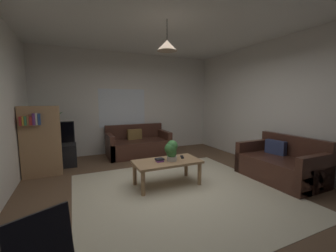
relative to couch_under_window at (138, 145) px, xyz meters
name	(u,v)px	position (x,y,z in m)	size (l,w,h in m)	color
floor	(175,188)	(-0.05, -2.39, -0.28)	(5.03, 5.79, 0.02)	brown
rug	(181,192)	(-0.05, -2.59, -0.27)	(3.27, 3.18, 0.01)	beige
wall_back	(130,103)	(-0.05, 0.53, 1.15)	(5.15, 0.06, 2.83)	silver
wall_right	(281,105)	(2.50, -2.39, 1.15)	(0.06, 5.79, 2.83)	silver
ceiling	(176,15)	(-0.05, -2.39, 2.57)	(5.03, 5.79, 0.02)	white
window_pane	(122,108)	(-0.29, 0.50, 1.01)	(1.31, 0.01, 1.07)	white
couch_under_window	(138,145)	(0.00, 0.00, 0.00)	(1.65, 0.88, 0.82)	#47281E
couch_right_side	(280,165)	(1.96, -2.86, 0.00)	(0.88, 1.42, 0.82)	#47281E
coffee_table	(167,164)	(-0.11, -2.20, 0.10)	(1.18, 0.60, 0.44)	#A87F56
book_on_table_0	(160,161)	(-0.26, -2.19, 0.18)	(0.12, 0.12, 0.02)	#72387F
book_on_table_1	(160,159)	(-0.25, -2.18, 0.21)	(0.14, 0.12, 0.03)	black
remote_on_table_0	(182,157)	(0.23, -2.13, 0.18)	(0.05, 0.16, 0.02)	black
potted_plant_on_table	(171,150)	(-0.04, -2.23, 0.37)	(0.24, 0.22, 0.37)	beige
tv_stand	(55,156)	(-2.01, -0.25, -0.02)	(0.90, 0.44, 0.50)	black
tv	(53,134)	(-2.01, -0.27, 0.50)	(0.86, 0.16, 0.53)	black
potted_palm_corner	(49,137)	(-2.15, 0.27, 0.34)	(0.75, 0.92, 1.33)	#B77051
bookshelf_corner	(41,141)	(-2.20, -0.77, 0.45)	(0.70, 0.31, 1.40)	#A87F56
pendant_lamp	(167,45)	(-0.11, -2.20, 2.14)	(0.34, 0.34, 0.50)	black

